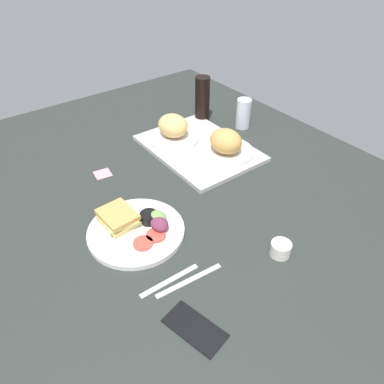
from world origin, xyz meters
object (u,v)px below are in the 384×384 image
at_px(bread_plate_far, 226,145).
at_px(drinking_glass, 243,114).
at_px(espresso_cup, 281,249).
at_px(soda_bottle, 202,99).
at_px(knife, 189,280).
at_px(bread_plate_near, 173,130).
at_px(serving_tray, 199,148).
at_px(plate_with_salad, 136,227).
at_px(cell_phone, 195,328).
at_px(sticky_note, 103,174).
at_px(fork, 170,280).

bearing_deg(bread_plate_far, drinking_glass, 122.42).
height_order(drinking_glass, espresso_cup, drinking_glass).
relative_size(drinking_glass, soda_bottle, 0.64).
height_order(drinking_glass, knife, drinking_glass).
height_order(bread_plate_near, soda_bottle, soda_bottle).
relative_size(serving_tray, bread_plate_near, 2.25).
xyz_separation_m(plate_with_salad, knife, (0.24, 0.02, -0.01)).
height_order(plate_with_salad, espresso_cup, plate_with_salad).
bearing_deg(serving_tray, bread_plate_far, 23.36).
bearing_deg(espresso_cup, bread_plate_far, 156.23).
xyz_separation_m(plate_with_salad, espresso_cup, (0.31, 0.27, 0.00)).
xyz_separation_m(drinking_glass, soda_bottle, (-0.16, -0.10, 0.03)).
xyz_separation_m(plate_with_salad, cell_phone, (0.35, -0.05, -0.01)).
bearing_deg(soda_bottle, knife, -40.43).
xyz_separation_m(serving_tray, bread_plate_near, (-0.11, -0.05, 0.05)).
relative_size(knife, cell_phone, 1.32).
bearing_deg(soda_bottle, serving_tray, -41.12).
bearing_deg(serving_tray, espresso_cup, -15.57).
xyz_separation_m(soda_bottle, cell_phone, (0.79, -0.65, -0.09)).
bearing_deg(drinking_glass, soda_bottle, -148.27).
relative_size(serving_tray, plate_with_salad, 1.60).
bearing_deg(bread_plate_near, sticky_note, -85.20).
bearing_deg(sticky_note, fork, -8.19).
bearing_deg(bread_plate_near, serving_tray, 23.39).
bearing_deg(sticky_note, soda_bottle, 101.85).
height_order(plate_with_salad, soda_bottle, soda_bottle).
height_order(drinking_glass, cell_phone, drinking_glass).
relative_size(drinking_glass, knife, 0.66).
bearing_deg(cell_phone, bread_plate_near, 135.18).
relative_size(soda_bottle, cell_phone, 1.35).
distance_m(serving_tray, soda_bottle, 0.27).
bearing_deg(plate_with_salad, sticky_note, 170.85).
relative_size(bread_plate_near, espresso_cup, 3.57).
bearing_deg(soda_bottle, cell_phone, -39.25).
bearing_deg(plate_with_salad, soda_bottle, 126.60).
height_order(cell_phone, sticky_note, cell_phone).
xyz_separation_m(drinking_glass, espresso_cup, (0.60, -0.42, -0.04)).
bearing_deg(plate_with_salad, serving_tray, 120.25).
bearing_deg(plate_with_salad, bread_plate_far, 107.02).
bearing_deg(fork, cell_phone, -99.79).
relative_size(bread_plate_far, drinking_glass, 1.66).
relative_size(plate_with_salad, sticky_note, 5.01).
xyz_separation_m(bread_plate_far, knife, (0.38, -0.45, -0.05)).
relative_size(drinking_glass, cell_phone, 0.87).
relative_size(bread_plate_near, cell_phone, 1.39).
distance_m(soda_bottle, fork, 0.90).
bearing_deg(plate_with_salad, knife, 3.83).
xyz_separation_m(serving_tray, soda_bottle, (-0.19, 0.17, 0.09)).
bearing_deg(bread_plate_near, plate_with_salad, -46.91).
distance_m(plate_with_salad, espresso_cup, 0.41).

